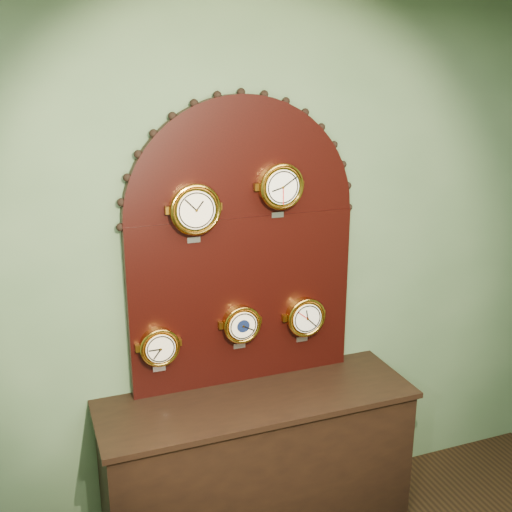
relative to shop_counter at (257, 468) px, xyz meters
name	(u,v)px	position (x,y,z in m)	size (l,w,h in m)	color
wall_back	(239,276)	(0.00, 0.27, 1.00)	(4.00, 4.00, 0.00)	#4C6947
shop_counter	(257,468)	(0.00, 0.00, 0.00)	(1.60, 0.50, 0.80)	black
display_board	(242,237)	(0.00, 0.22, 1.23)	(1.26, 0.06, 1.53)	black
roman_clock	(195,209)	(-0.26, 0.15, 1.40)	(0.25, 0.08, 0.30)	gold
arabic_clock	(280,186)	(0.18, 0.15, 1.48)	(0.23, 0.08, 0.28)	gold
hygrometer	(159,346)	(-0.46, 0.15, 0.72)	(0.20, 0.08, 0.25)	gold
barometer	(241,324)	(-0.03, 0.15, 0.78)	(0.20, 0.08, 0.25)	gold
tide_clock	(305,317)	(0.33, 0.15, 0.76)	(0.22, 0.08, 0.27)	gold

